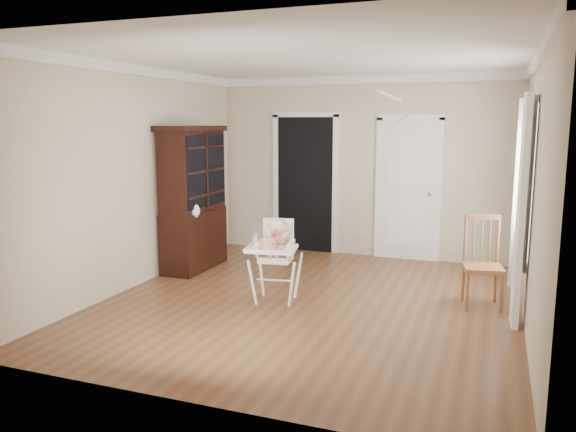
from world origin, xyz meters
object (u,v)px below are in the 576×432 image
(high_chair, at_px, (276,251))
(cake, at_px, (268,244))
(china_cabinet, at_px, (193,198))
(dining_chair, at_px, (482,265))
(sippy_cup, at_px, (256,240))

(high_chair, distance_m, cake, 0.28)
(high_chair, distance_m, china_cabinet, 1.92)
(dining_chair, bearing_deg, high_chair, -174.12)
(cake, xyz_separation_m, china_cabinet, (-1.62, 1.23, 0.27))
(high_chair, bearing_deg, sippy_cup, -152.13)
(china_cabinet, bearing_deg, dining_chair, -5.08)
(sippy_cup, relative_size, dining_chair, 0.16)
(china_cabinet, xyz_separation_m, dining_chair, (3.80, -0.34, -0.52))
(cake, bearing_deg, china_cabinet, 142.77)
(sippy_cup, distance_m, china_cabinet, 1.83)
(high_chair, height_order, china_cabinet, china_cabinet)
(high_chair, xyz_separation_m, dining_chair, (2.20, 0.64, -0.12))
(high_chair, relative_size, sippy_cup, 5.87)
(sippy_cup, height_order, china_cabinet, china_cabinet)
(china_cabinet, bearing_deg, high_chair, -31.42)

